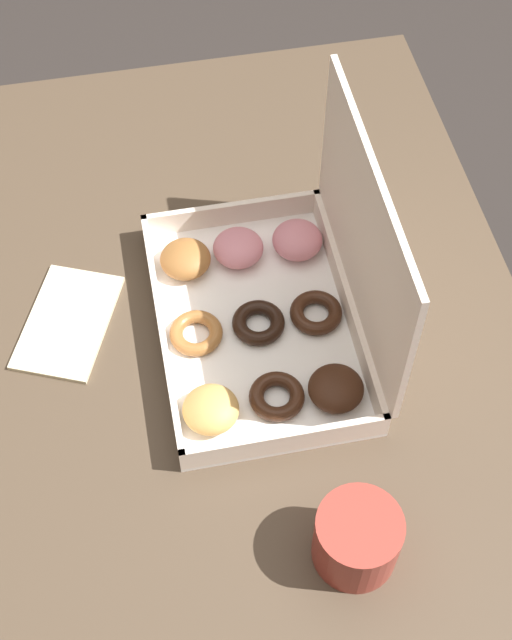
# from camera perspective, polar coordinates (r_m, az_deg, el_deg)

# --- Properties ---
(ground_plane) EXTENTS (8.00, 8.00, 0.00)m
(ground_plane) POSITION_cam_1_polar(r_m,az_deg,el_deg) (1.79, -1.16, -12.10)
(ground_plane) COLOR #2D2826
(dining_table) EXTENTS (0.97, 0.76, 0.71)m
(dining_table) POSITION_cam_1_polar(r_m,az_deg,el_deg) (1.27, -1.61, -1.82)
(dining_table) COLOR #4C3D2D
(dining_table) RESTS_ON ground_plane
(donut_box) EXTENTS (0.36, 0.26, 0.27)m
(donut_box) POSITION_cam_1_polar(r_m,az_deg,el_deg) (1.11, 1.57, 1.34)
(donut_box) COLOR white
(donut_box) RESTS_ON dining_table
(coffee_mug) EXTENTS (0.09, 0.09, 0.08)m
(coffee_mug) POSITION_cam_1_polar(r_m,az_deg,el_deg) (0.98, 6.49, -13.70)
(coffee_mug) COLOR #A3382D
(coffee_mug) RESTS_ON dining_table
(paper_napkin) EXTENTS (0.19, 0.16, 0.01)m
(paper_napkin) POSITION_cam_1_polar(r_m,az_deg,el_deg) (1.18, -11.94, -0.13)
(paper_napkin) COLOR beige
(paper_napkin) RESTS_ON dining_table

